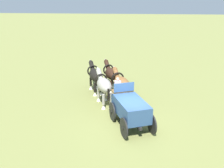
{
  "coord_description": "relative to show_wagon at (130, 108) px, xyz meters",
  "views": [
    {
      "loc": [
        -13.16,
        -0.42,
        7.15
      ],
      "look_at": [
        4.02,
        1.58,
        1.2
      ],
      "focal_mm": 40.19,
      "sensor_mm": 36.0,
      "label": 1
    }
  ],
  "objects": [
    {
      "name": "draft_horse_rear_off",
      "position": [
        3.49,
        0.8,
        0.24
      ],
      "size": [
        3.09,
        1.8,
        2.22
      ],
      "color": "brown",
      "rests_on": "ground"
    },
    {
      "name": "draft_horse_lead_near",
      "position": [
        5.36,
        3.02,
        0.25
      ],
      "size": [
        3.04,
        1.76,
        2.23
      ],
      "color": "black",
      "rests_on": "ground"
    },
    {
      "name": "show_wagon",
      "position": [
        0.0,
        0.0,
        0.0
      ],
      "size": [
        5.49,
        3.05,
        2.58
      ],
      "color": "#2D4C7A",
      "rests_on": "ground"
    },
    {
      "name": "draft_horse_rear_near",
      "position": [
        2.98,
        1.99,
        0.28
      ],
      "size": [
        2.96,
        1.72,
        2.26
      ],
      "color": "#9E998E",
      "rests_on": "ground"
    },
    {
      "name": "ground_plane",
      "position": [
        -0.14,
        -0.07,
        -1.11
      ],
      "size": [
        220.0,
        220.0,
        0.0
      ],
      "primitive_type": "plane",
      "color": "olive"
    },
    {
      "name": "draft_horse_lead_off",
      "position": [
        5.89,
        1.83,
        0.25
      ],
      "size": [
        2.87,
        1.67,
        2.23
      ],
      "color": "#331E14",
      "rests_on": "ground"
    }
  ]
}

